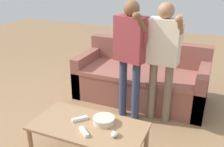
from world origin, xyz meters
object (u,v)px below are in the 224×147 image
object	(u,v)px
game_remote_wand_far	(84,132)
game_remote_nunchuk	(115,134)
coffee_table	(88,130)
snack_bowl	(104,120)
game_remote_wand_near	(80,119)
player_right	(163,51)
couch	(141,79)
player_center	(130,48)

from	to	relation	value
game_remote_wand_far	game_remote_nunchuk	bearing A→B (deg)	14.02
coffee_table	snack_bowl	size ratio (longest dim) A/B	5.24
snack_bowl	game_remote_wand_near	size ratio (longest dim) A/B	1.50
coffee_table	player_right	size ratio (longest dim) A/B	0.72
couch	coffee_table	world-z (taller)	couch
game_remote_wand_near	coffee_table	bearing A→B (deg)	-18.98
game_remote_nunchuk	player_right	world-z (taller)	player_right
player_right	player_center	world-z (taller)	player_center
game_remote_wand_near	game_remote_wand_far	xyz separation A→B (m)	(0.14, -0.16, 0.00)
couch	snack_bowl	world-z (taller)	couch
game_remote_nunchuk	player_center	size ratio (longest dim) A/B	0.06
snack_bowl	player_right	bearing A→B (deg)	72.62
game_remote_wand_near	snack_bowl	bearing A→B (deg)	12.55
snack_bowl	player_center	world-z (taller)	player_center
snack_bowl	game_remote_wand_near	world-z (taller)	snack_bowl
player_right	game_remote_wand_far	world-z (taller)	player_right
snack_bowl	player_center	xyz separation A→B (m)	(-0.06, 0.89, 0.45)
player_center	game_remote_wand_near	bearing A→B (deg)	-100.16
game_remote_nunchuk	game_remote_wand_far	world-z (taller)	game_remote_nunchuk
couch	game_remote_nunchuk	distance (m)	1.66
game_remote_wand_near	player_center	bearing A→B (deg)	79.84
snack_bowl	game_remote_wand_near	distance (m)	0.24
game_remote_nunchuk	player_right	distance (m)	1.21
game_remote_nunchuk	game_remote_wand_near	xyz separation A→B (m)	(-0.40, 0.10, -0.01)
coffee_table	game_remote_wand_far	bearing A→B (deg)	-79.63
player_right	player_center	distance (m)	0.38
snack_bowl	game_remote_wand_far	world-z (taller)	snack_bowl
player_center	game_remote_wand_near	world-z (taller)	player_center
couch	game_remote_wand_near	xyz separation A→B (m)	(-0.15, -1.54, 0.18)
game_remote_wand_far	couch	bearing A→B (deg)	89.58
couch	game_remote_wand_far	xyz separation A→B (m)	(-0.01, -1.70, 0.18)
player_center	game_remote_wand_far	size ratio (longest dim) A/B	10.66
player_right	player_center	bearing A→B (deg)	-166.83
snack_bowl	game_remote_nunchuk	world-z (taller)	snack_bowl
game_remote_nunchuk	player_right	size ratio (longest dim) A/B	0.06
player_right	couch	bearing A→B (deg)	127.17
game_remote_wand_near	game_remote_wand_far	bearing A→B (deg)	-49.87
player_right	game_remote_wand_near	size ratio (longest dim) A/B	10.84
game_remote_nunchuk	player_center	bearing A→B (deg)	102.80
player_center	couch	bearing A→B (deg)	91.74
couch	game_remote_wand_near	distance (m)	1.55
coffee_table	game_remote_wand_near	world-z (taller)	game_remote_wand_near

